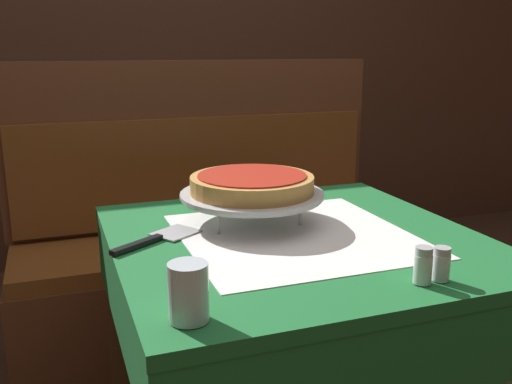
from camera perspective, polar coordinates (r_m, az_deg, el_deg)
dining_table_front at (r=1.44m, az=3.91°, el=-8.63°), size 0.88×0.88×0.74m
dining_table_rear at (r=2.86m, az=-6.53°, el=2.71°), size 0.65×0.65×0.73m
booth_bench at (r=2.32m, az=-4.78°, el=-7.18°), size 1.50×0.46×1.13m
back_wall_panel at (r=3.24m, az=-10.70°, el=14.35°), size 6.00×0.04×2.40m
pizza_pan_stand at (r=1.48m, az=-0.40°, el=-0.39°), size 0.37×0.37×0.08m
deep_dish_pizza at (r=1.47m, az=-0.40°, el=0.87°), size 0.32×0.32×0.05m
pizza_server at (r=1.38m, az=-9.86°, el=-4.60°), size 0.24×0.18×0.01m
water_glass_near at (r=0.97m, az=-6.77°, el=-9.91°), size 0.07×0.07×0.10m
salt_shaker at (r=1.16m, az=16.36°, el=-7.06°), size 0.04×0.04×0.07m
pepper_shaker at (r=1.18m, az=18.04°, el=-6.86°), size 0.03×0.03×0.07m
condiment_caddy at (r=2.76m, az=-6.05°, el=5.47°), size 0.14×0.14×0.14m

